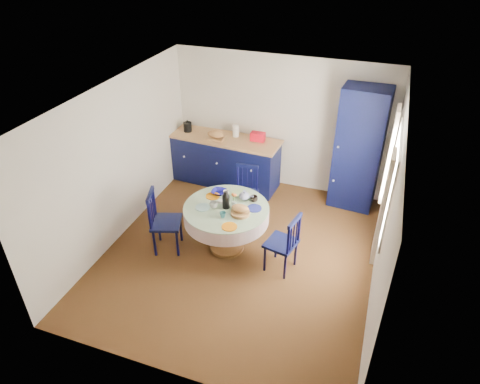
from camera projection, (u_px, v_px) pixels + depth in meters
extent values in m
plane|color=black|center=(240.00, 252.00, 6.69)|extent=(4.50, 4.50, 0.00)
plane|color=white|center=(240.00, 100.00, 5.34)|extent=(4.50, 4.50, 0.00)
cube|color=beige|center=(281.00, 124.00, 7.81)|extent=(4.00, 0.02, 2.50)
cube|color=beige|center=(117.00, 162.00, 6.58)|extent=(0.02, 4.50, 2.50)
cube|color=beige|center=(387.00, 212.00, 5.46)|extent=(0.02, 4.50, 2.50)
plane|color=white|center=(392.00, 184.00, 5.56)|extent=(0.00, 1.20, 1.20)
cube|color=beige|center=(383.00, 208.00, 5.00)|extent=(0.05, 0.34, 1.45)
cube|color=beige|center=(389.00, 156.00, 6.11)|extent=(0.05, 0.34, 1.45)
cube|color=black|center=(224.00, 161.00, 8.25)|extent=(2.13, 0.76, 0.92)
cube|color=tan|center=(223.00, 139.00, 7.99)|extent=(2.20, 0.80, 0.04)
cube|color=#AE0A19|center=(257.00, 138.00, 7.79)|extent=(0.27, 0.16, 0.16)
cube|color=tan|center=(215.00, 138.00, 7.95)|extent=(0.35, 0.26, 0.02)
ellipsoid|color=#A97542|center=(215.00, 134.00, 7.91)|extent=(0.31, 0.20, 0.13)
cylinder|color=silver|center=(236.00, 131.00, 7.96)|extent=(0.12, 0.12, 0.22)
cube|color=black|center=(359.00, 149.00, 7.29)|extent=(0.81, 0.61, 2.19)
cylinder|color=white|center=(339.00, 148.00, 7.09)|extent=(0.04, 0.02, 0.04)
cylinder|color=white|center=(334.00, 182.00, 7.44)|extent=(0.04, 0.02, 0.04)
cylinder|color=#572F19|center=(227.00, 246.00, 6.78)|extent=(0.53, 0.53, 0.05)
cylinder|color=#572F19|center=(227.00, 228.00, 6.59)|extent=(0.11, 0.11, 0.71)
cylinder|color=#572F19|center=(226.00, 209.00, 6.39)|extent=(1.23, 1.23, 0.03)
cylinder|color=white|center=(226.00, 214.00, 6.44)|extent=(1.29, 1.29, 0.22)
cylinder|color=silver|center=(226.00, 208.00, 6.38)|extent=(1.29, 1.29, 0.01)
cylinder|color=#88B5B2|center=(203.00, 207.00, 6.36)|extent=(0.22, 0.22, 0.01)
cylinder|color=#CE6D09|center=(229.00, 227.00, 5.96)|extent=(0.22, 0.22, 0.01)
cylinder|color=navy|center=(254.00, 208.00, 6.34)|extent=(0.22, 0.22, 0.01)
cylinder|color=#98BA76|center=(238.00, 193.00, 6.69)|extent=(0.22, 0.22, 0.01)
cylinder|color=#CE6D09|center=(213.00, 196.00, 6.62)|extent=(0.22, 0.22, 0.01)
cylinder|color=olive|center=(240.00, 213.00, 6.21)|extent=(0.28, 0.28, 0.05)
ellipsoid|color=#A97542|center=(240.00, 208.00, 6.17)|extent=(0.26, 0.16, 0.11)
cube|color=silver|center=(221.00, 202.00, 6.47)|extent=(0.10, 0.07, 0.04)
cylinder|color=black|center=(177.00, 243.00, 6.51)|extent=(0.04, 0.04, 0.47)
cylinder|color=black|center=(181.00, 229.00, 6.82)|extent=(0.04, 0.04, 0.47)
cylinder|color=black|center=(155.00, 243.00, 6.52)|extent=(0.04, 0.04, 0.47)
cylinder|color=black|center=(159.00, 228.00, 6.83)|extent=(0.04, 0.04, 0.47)
cube|color=black|center=(166.00, 223.00, 6.53)|extent=(0.56, 0.57, 0.04)
cylinder|color=black|center=(149.00, 216.00, 6.24)|extent=(0.04, 0.04, 0.53)
cylinder|color=black|center=(154.00, 201.00, 6.55)|extent=(0.04, 0.04, 0.53)
cube|color=black|center=(150.00, 195.00, 6.26)|extent=(0.17, 0.41, 0.07)
cylinder|color=black|center=(151.00, 213.00, 6.32)|extent=(0.02, 0.02, 0.44)
cylinder|color=black|center=(152.00, 209.00, 6.41)|extent=(0.02, 0.02, 0.44)
cylinder|color=black|center=(153.00, 206.00, 6.49)|extent=(0.02, 0.02, 0.44)
cylinder|color=black|center=(233.00, 209.00, 7.31)|extent=(0.04, 0.04, 0.42)
cylinder|color=black|center=(253.00, 212.00, 7.25)|extent=(0.04, 0.04, 0.42)
cylinder|color=black|center=(238.00, 199.00, 7.57)|extent=(0.04, 0.04, 0.42)
cylinder|color=black|center=(256.00, 202.00, 7.51)|extent=(0.04, 0.04, 0.42)
cube|color=black|center=(245.00, 194.00, 7.29)|extent=(0.46, 0.44, 0.04)
cylinder|color=black|center=(238.00, 176.00, 7.34)|extent=(0.04, 0.04, 0.47)
cylinder|color=black|center=(257.00, 178.00, 7.27)|extent=(0.04, 0.04, 0.47)
cube|color=black|center=(247.00, 166.00, 7.19)|extent=(0.38, 0.08, 0.06)
cylinder|color=black|center=(242.00, 178.00, 7.33)|extent=(0.02, 0.02, 0.40)
cylinder|color=black|center=(247.00, 178.00, 7.32)|extent=(0.02, 0.02, 0.40)
cylinder|color=black|center=(252.00, 179.00, 7.30)|extent=(0.02, 0.02, 0.40)
cylinder|color=black|center=(276.00, 246.00, 6.49)|extent=(0.04, 0.04, 0.44)
cylinder|color=black|center=(265.00, 259.00, 6.24)|extent=(0.04, 0.04, 0.44)
cylinder|color=black|center=(296.00, 253.00, 6.34)|extent=(0.04, 0.04, 0.44)
cylinder|color=black|center=(285.00, 267.00, 6.09)|extent=(0.04, 0.04, 0.44)
cube|color=black|center=(281.00, 243.00, 6.16)|extent=(0.49, 0.51, 0.04)
cylinder|color=black|center=(299.00, 227.00, 6.07)|extent=(0.04, 0.04, 0.49)
cylinder|color=black|center=(288.00, 241.00, 5.82)|extent=(0.04, 0.04, 0.49)
cube|color=black|center=(295.00, 221.00, 5.83)|extent=(0.12, 0.39, 0.06)
cylinder|color=black|center=(297.00, 232.00, 6.02)|extent=(0.02, 0.02, 0.41)
cylinder|color=black|center=(294.00, 235.00, 5.96)|extent=(0.02, 0.02, 0.41)
cylinder|color=black|center=(291.00, 239.00, 5.89)|extent=(0.02, 0.02, 0.41)
imported|color=silver|center=(214.00, 205.00, 6.34)|extent=(0.12, 0.12, 0.10)
imported|color=#337478|center=(223.00, 215.00, 6.14)|extent=(0.09, 0.09, 0.09)
imported|color=black|center=(254.00, 199.00, 6.49)|extent=(0.12, 0.12, 0.09)
imported|color=silver|center=(226.00, 193.00, 6.62)|extent=(0.09, 0.09, 0.09)
imported|color=navy|center=(219.00, 192.00, 6.68)|extent=(0.23, 0.23, 0.06)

